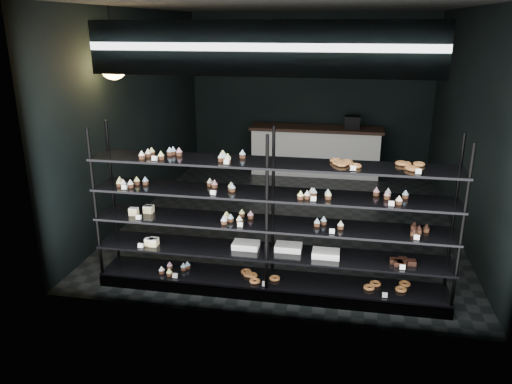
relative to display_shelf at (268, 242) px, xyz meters
The scene contains 5 objects.
room 2.64m from the display_shelf, 90.21° to the left, with size 5.01×6.01×3.20m.
display_shelf is the anchor object (origin of this frame).
signage 2.17m from the display_shelf, 91.06° to the right, with size 3.30×0.05×0.50m.
pendant_lamp 3.05m from the display_shelf, 154.40° to the left, with size 0.35×0.35×0.90m.
service_counter 4.96m from the display_shelf, 87.76° to the left, with size 2.67×0.65×1.23m.
Camera 1 is at (0.82, -7.54, 2.96)m, focal length 35.00 mm.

